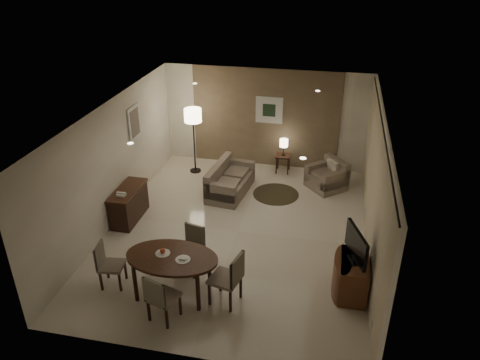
% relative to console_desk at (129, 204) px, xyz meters
% --- Properties ---
extents(room_shell, '(5.50, 7.00, 2.70)m').
position_rel_console_desk_xyz_m(room_shell, '(2.49, 0.40, 0.98)').
color(room_shell, beige).
rests_on(room_shell, ground).
extents(taupe_accent, '(3.96, 0.03, 2.70)m').
position_rel_console_desk_xyz_m(taupe_accent, '(2.49, 3.48, 0.98)').
color(taupe_accent, '#7A684C').
rests_on(taupe_accent, wall_back).
extents(curtain_wall, '(0.08, 6.70, 2.58)m').
position_rel_console_desk_xyz_m(curtain_wall, '(5.17, 0.00, 0.95)').
color(curtain_wall, beige).
rests_on(curtain_wall, wall_right).
extents(curtain_rod, '(0.03, 6.80, 0.03)m').
position_rel_console_desk_xyz_m(curtain_rod, '(5.17, 0.00, 2.27)').
color(curtain_rod, black).
rests_on(curtain_rod, wall_right).
extents(art_back_frame, '(0.72, 0.03, 0.72)m').
position_rel_console_desk_xyz_m(art_back_frame, '(2.59, 3.46, 1.23)').
color(art_back_frame, silver).
rests_on(art_back_frame, wall_back).
extents(art_back_canvas, '(0.34, 0.01, 0.34)m').
position_rel_console_desk_xyz_m(art_back_canvas, '(2.59, 3.44, 1.23)').
color(art_back_canvas, '#1D341D').
rests_on(art_back_canvas, wall_back).
extents(art_left_frame, '(0.03, 0.60, 0.80)m').
position_rel_console_desk_xyz_m(art_left_frame, '(-0.23, 1.20, 1.48)').
color(art_left_frame, silver).
rests_on(art_left_frame, wall_left).
extents(art_left_canvas, '(0.01, 0.46, 0.64)m').
position_rel_console_desk_xyz_m(art_left_canvas, '(-0.21, 1.20, 1.48)').
color(art_left_canvas, gray).
rests_on(art_left_canvas, wall_left).
extents(downlight_nl, '(0.10, 0.10, 0.01)m').
position_rel_console_desk_xyz_m(downlight_nl, '(1.09, -1.80, 2.31)').
color(downlight_nl, white).
rests_on(downlight_nl, ceiling).
extents(downlight_nr, '(0.10, 0.10, 0.01)m').
position_rel_console_desk_xyz_m(downlight_nr, '(3.89, -1.80, 2.31)').
color(downlight_nr, white).
rests_on(downlight_nr, ceiling).
extents(downlight_fl, '(0.10, 0.10, 0.01)m').
position_rel_console_desk_xyz_m(downlight_fl, '(1.09, 1.80, 2.31)').
color(downlight_fl, white).
rests_on(downlight_fl, ceiling).
extents(downlight_fr, '(0.10, 0.10, 0.01)m').
position_rel_console_desk_xyz_m(downlight_fr, '(3.89, 1.80, 2.31)').
color(downlight_fr, white).
rests_on(downlight_fr, ceiling).
extents(console_desk, '(0.48, 1.20, 0.75)m').
position_rel_console_desk_xyz_m(console_desk, '(0.00, 0.00, 0.00)').
color(console_desk, '#4A2718').
rests_on(console_desk, floor).
extents(telephone, '(0.20, 0.14, 0.09)m').
position_rel_console_desk_xyz_m(telephone, '(0.00, -0.30, 0.43)').
color(telephone, white).
rests_on(telephone, console_desk).
extents(tv_cabinet, '(0.48, 0.90, 0.70)m').
position_rel_console_desk_xyz_m(tv_cabinet, '(4.89, -1.50, -0.03)').
color(tv_cabinet, brown).
rests_on(tv_cabinet, floor).
extents(flat_tv, '(0.36, 0.85, 0.60)m').
position_rel_console_desk_xyz_m(flat_tv, '(4.87, -1.50, 0.65)').
color(flat_tv, black).
rests_on(flat_tv, tv_cabinet).
extents(dining_table, '(1.64, 1.02, 0.77)m').
position_rel_console_desk_xyz_m(dining_table, '(1.78, -2.14, 0.01)').
color(dining_table, '#4A2718').
rests_on(dining_table, floor).
extents(chair_near, '(0.56, 0.56, 0.92)m').
position_rel_console_desk_xyz_m(chair_near, '(1.85, -2.79, 0.08)').
color(chair_near, gray).
rests_on(chair_near, floor).
extents(chair_far, '(0.53, 0.53, 0.90)m').
position_rel_console_desk_xyz_m(chair_far, '(1.89, -1.49, 0.08)').
color(chair_far, gray).
rests_on(chair_far, floor).
extents(chair_left, '(0.47, 0.47, 0.86)m').
position_rel_console_desk_xyz_m(chair_left, '(0.64, -2.18, 0.06)').
color(chair_left, gray).
rests_on(chair_left, floor).
extents(chair_right, '(0.59, 0.59, 1.01)m').
position_rel_console_desk_xyz_m(chair_right, '(2.73, -2.18, 0.13)').
color(chair_right, gray).
rests_on(chair_right, floor).
extents(plate_a, '(0.26, 0.26, 0.02)m').
position_rel_console_desk_xyz_m(plate_a, '(1.60, -2.09, 0.40)').
color(plate_a, white).
rests_on(plate_a, dining_table).
extents(plate_b, '(0.26, 0.26, 0.02)m').
position_rel_console_desk_xyz_m(plate_b, '(2.00, -2.19, 0.40)').
color(plate_b, white).
rests_on(plate_b, dining_table).
extents(fruit_apple, '(0.09, 0.09, 0.09)m').
position_rel_console_desk_xyz_m(fruit_apple, '(1.60, -2.09, 0.45)').
color(fruit_apple, '#C44316').
rests_on(fruit_apple, plate_a).
extents(napkin, '(0.12, 0.08, 0.03)m').
position_rel_console_desk_xyz_m(napkin, '(2.00, -2.19, 0.42)').
color(napkin, white).
rests_on(napkin, plate_b).
extents(round_rug, '(1.13, 1.13, 0.01)m').
position_rel_console_desk_xyz_m(round_rug, '(3.06, 1.80, -0.37)').
color(round_rug, '#443D26').
rests_on(round_rug, floor).
extents(sofa, '(1.66, 0.97, 0.74)m').
position_rel_console_desk_xyz_m(sofa, '(1.93, 1.67, -0.00)').
color(sofa, gray).
rests_on(sofa, floor).
extents(armchair, '(1.14, 1.15, 0.74)m').
position_rel_console_desk_xyz_m(armchair, '(4.25, 2.40, -0.00)').
color(armchair, gray).
rests_on(armchair, floor).
extents(side_table, '(0.39, 0.39, 0.49)m').
position_rel_console_desk_xyz_m(side_table, '(3.06, 3.10, -0.13)').
color(side_table, black).
rests_on(side_table, floor).
extents(table_lamp, '(0.22, 0.22, 0.50)m').
position_rel_console_desk_xyz_m(table_lamp, '(3.06, 3.10, 0.37)').
color(table_lamp, '#FFEAC1').
rests_on(table_lamp, side_table).
extents(floor_lamp, '(0.45, 0.45, 1.77)m').
position_rel_console_desk_xyz_m(floor_lamp, '(0.73, 2.64, 0.51)').
color(floor_lamp, '#FFE5B7').
rests_on(floor_lamp, floor).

